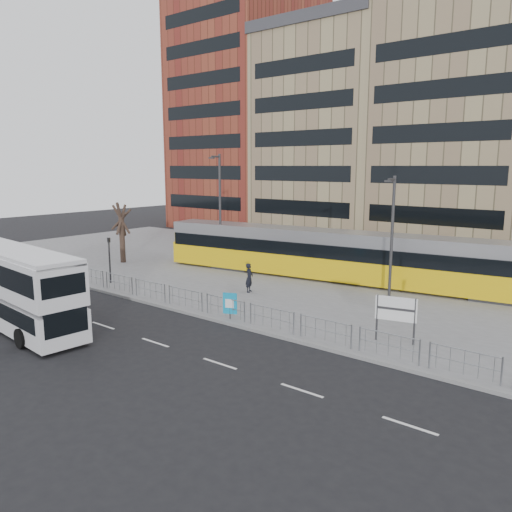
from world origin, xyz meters
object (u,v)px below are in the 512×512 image
Objects in this scene: station_sign at (396,311)px; traffic_light_west at (109,254)px; bare_tree at (120,201)px; tram at (351,257)px; lamp_post_east at (392,231)px; double_decker_bus at (18,286)px; lamp_post_west at (220,207)px; ad_panel at (230,304)px; pedestrian at (249,278)px.

traffic_light_west is (-19.88, -0.87, 0.52)m from station_sign.
tram is at bearing 16.68° from bare_tree.
bare_tree reaches higher than traffic_light_west.
lamp_post_east is at bearing 29.28° from traffic_light_west.
lamp_post_west reaches higher than double_decker_bus.
double_decker_bus reaches higher than traffic_light_west.
lamp_post_west is at bearing -174.79° from tram.
bare_tree reaches higher than double_decker_bus.
bare_tree is (-9.63, 13.45, 3.06)m from double_decker_bus.
lamp_post_east is (4.56, 9.46, 3.19)m from ad_panel.
pedestrian is at bearing -126.00° from tram.
tram is 4.90m from lamp_post_east.
double_decker_bus is 20.72m from lamp_post_east.
station_sign is at bearing -60.35° from tram.
station_sign is 0.24× the size of lamp_post_west.
pedestrian is at bearing -148.79° from lamp_post_east.
tram reaches higher than station_sign.
tram reaches higher than ad_panel.
tram is 9.39× the size of traffic_light_west.
bare_tree is (-25.30, 4.23, 3.60)m from station_sign.
lamp_post_east reaches higher than double_decker_bus.
traffic_light_west is (-12.58, -10.50, 0.26)m from tram.
double_decker_bus is 20.62m from tram.
tram is 12.08m from station_sign.
pedestrian is 15.05m from bare_tree.
lamp_post_west reaches higher than bare_tree.
tram is 16.39m from traffic_light_west.
ad_panel is 13.69m from lamp_post_west.
ad_panel is 0.76× the size of pedestrian.
bare_tree is (-14.41, 1.21, 4.14)m from pedestrian.
tram is at bearing -47.80° from pedestrian.
traffic_light_west is at bearing 121.67° from double_decker_bus.
tram is 7.56m from pedestrian.
bare_tree is at bearing 65.84° from pedestrian.
pedestrian is (4.78, 12.24, -1.09)m from double_decker_bus.
bare_tree is (-17.99, -5.39, 3.34)m from tram.
traffic_light_west is at bearing -107.41° from lamp_post_west.
lamp_post_east is (13.76, 0.11, -0.73)m from lamp_post_west.
lamp_post_east is (16.34, 8.34, 2.03)m from traffic_light_west.
pedestrian is (-10.88, 3.02, -0.54)m from station_sign.
double_decker_bus is 1.16× the size of lamp_post_west.
tram is 11.68m from ad_panel.
traffic_light_west is at bearing 150.63° from ad_panel.
lamp_post_west reaches higher than traffic_light_west.
station_sign is 0.68× the size of traffic_light_west.
traffic_light_west is 0.43× the size of lamp_post_east.
pedestrian is 9.86m from traffic_light_west.
lamp_post_east reaches higher than tram.
station_sign is 11.31m from pedestrian.
double_decker_bus is 5.52× the size of pedestrian.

